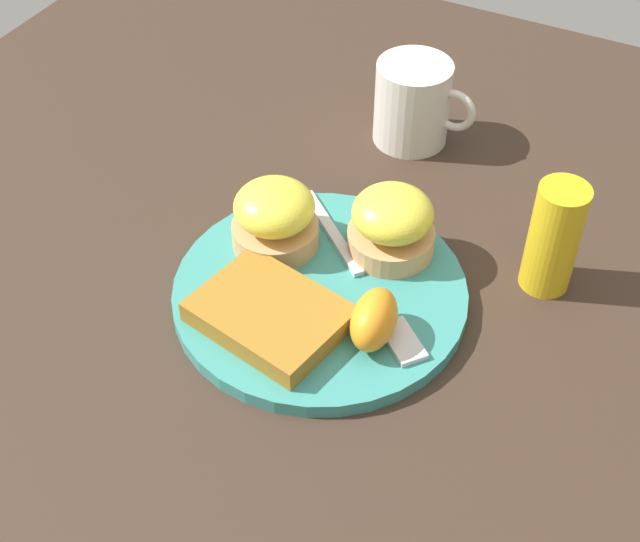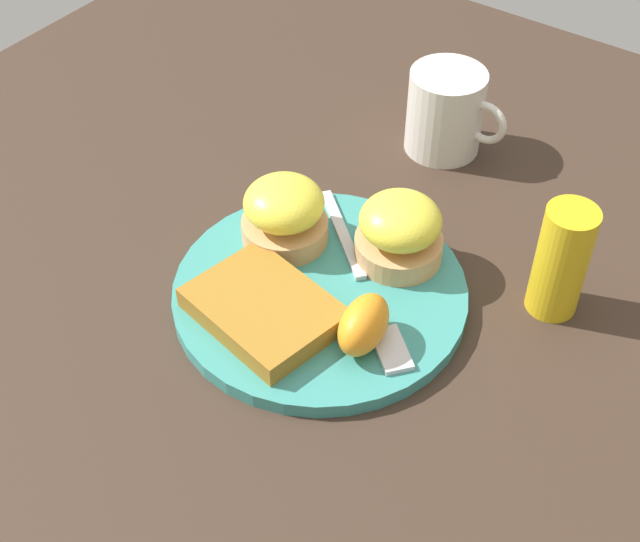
{
  "view_description": "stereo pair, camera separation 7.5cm",
  "coord_description": "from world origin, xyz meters",
  "px_view_note": "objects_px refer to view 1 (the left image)",
  "views": [
    {
      "loc": [
        0.25,
        -0.48,
        0.56
      ],
      "look_at": [
        0.0,
        0.0,
        0.03
      ],
      "focal_mm": 50.0,
      "sensor_mm": 36.0,
      "label": 1
    },
    {
      "loc": [
        0.31,
        -0.44,
        0.56
      ],
      "look_at": [
        0.0,
        0.0,
        0.03
      ],
      "focal_mm": 50.0,
      "sensor_mm": 36.0,
      "label": 2
    }
  ],
  "objects_px": {
    "sandwich_benedict_right": "(275,217)",
    "orange_wedge": "(374,320)",
    "hashbrown_patty": "(270,314)",
    "cup": "(414,103)",
    "sandwich_benedict_left": "(392,224)",
    "fork": "(364,281)",
    "condiment_bottle": "(554,238)"
  },
  "relations": [
    {
      "from": "sandwich_benedict_right",
      "to": "fork",
      "type": "relative_size",
      "value": 0.42
    },
    {
      "from": "condiment_bottle",
      "to": "cup",
      "type": "bearing_deg",
      "value": 142.75
    },
    {
      "from": "orange_wedge",
      "to": "fork",
      "type": "relative_size",
      "value": 0.33
    },
    {
      "from": "orange_wedge",
      "to": "hashbrown_patty",
      "type": "bearing_deg",
      "value": -164.08
    },
    {
      "from": "sandwich_benedict_left",
      "to": "fork",
      "type": "height_order",
      "value": "sandwich_benedict_left"
    },
    {
      "from": "sandwich_benedict_right",
      "to": "fork",
      "type": "height_order",
      "value": "sandwich_benedict_right"
    },
    {
      "from": "sandwich_benedict_right",
      "to": "orange_wedge",
      "type": "relative_size",
      "value": 1.31
    },
    {
      "from": "fork",
      "to": "cup",
      "type": "bearing_deg",
      "value": 103.05
    },
    {
      "from": "orange_wedge",
      "to": "sandwich_benedict_right",
      "type": "bearing_deg",
      "value": 153.32
    },
    {
      "from": "sandwich_benedict_left",
      "to": "orange_wedge",
      "type": "height_order",
      "value": "sandwich_benedict_left"
    },
    {
      "from": "condiment_bottle",
      "to": "hashbrown_patty",
      "type": "bearing_deg",
      "value": -138.5
    },
    {
      "from": "orange_wedge",
      "to": "condiment_bottle",
      "type": "bearing_deg",
      "value": 53.86
    },
    {
      "from": "hashbrown_patty",
      "to": "cup",
      "type": "distance_m",
      "value": 0.31
    },
    {
      "from": "orange_wedge",
      "to": "condiment_bottle",
      "type": "relative_size",
      "value": 0.57
    },
    {
      "from": "cup",
      "to": "condiment_bottle",
      "type": "xyz_separation_m",
      "value": [
        0.19,
        -0.14,
        0.01
      ]
    },
    {
      "from": "hashbrown_patty",
      "to": "cup",
      "type": "xyz_separation_m",
      "value": [
        -0.0,
        0.31,
        0.02
      ]
    },
    {
      "from": "sandwich_benedict_left",
      "to": "cup",
      "type": "relative_size",
      "value": 0.73
    },
    {
      "from": "hashbrown_patty",
      "to": "fork",
      "type": "height_order",
      "value": "hashbrown_patty"
    },
    {
      "from": "fork",
      "to": "cup",
      "type": "xyz_separation_m",
      "value": [
        -0.05,
        0.23,
        0.03
      ]
    },
    {
      "from": "fork",
      "to": "condiment_bottle",
      "type": "bearing_deg",
      "value": 32.81
    },
    {
      "from": "orange_wedge",
      "to": "fork",
      "type": "xyz_separation_m",
      "value": [
        -0.03,
        0.05,
        -0.02
      ]
    },
    {
      "from": "sandwich_benedict_left",
      "to": "hashbrown_patty",
      "type": "xyz_separation_m",
      "value": [
        -0.05,
        -0.13,
        -0.02
      ]
    },
    {
      "from": "sandwich_benedict_left",
      "to": "hashbrown_patty",
      "type": "bearing_deg",
      "value": -112.45
    },
    {
      "from": "hashbrown_patty",
      "to": "orange_wedge",
      "type": "distance_m",
      "value": 0.09
    },
    {
      "from": "condiment_bottle",
      "to": "sandwich_benedict_left",
      "type": "bearing_deg",
      "value": -164.29
    },
    {
      "from": "hashbrown_patty",
      "to": "orange_wedge",
      "type": "relative_size",
      "value": 1.99
    },
    {
      "from": "hashbrown_patty",
      "to": "condiment_bottle",
      "type": "distance_m",
      "value": 0.25
    },
    {
      "from": "fork",
      "to": "condiment_bottle",
      "type": "xyz_separation_m",
      "value": [
        0.14,
        0.09,
        0.04
      ]
    },
    {
      "from": "orange_wedge",
      "to": "condiment_bottle",
      "type": "distance_m",
      "value": 0.17
    },
    {
      "from": "cup",
      "to": "sandwich_benedict_left",
      "type": "bearing_deg",
      "value": -72.76
    },
    {
      "from": "hashbrown_patty",
      "to": "cup",
      "type": "relative_size",
      "value": 1.11
    },
    {
      "from": "sandwich_benedict_right",
      "to": "orange_wedge",
      "type": "height_order",
      "value": "sandwich_benedict_right"
    }
  ]
}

